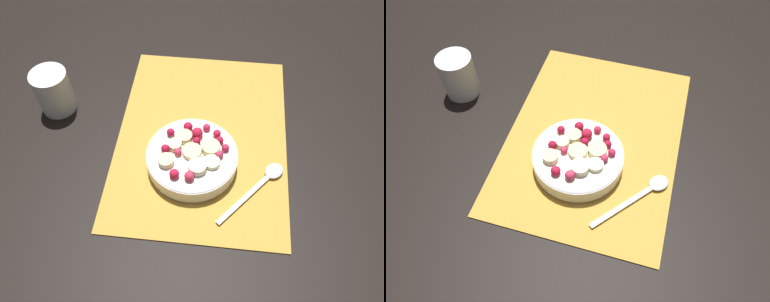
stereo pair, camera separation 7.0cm
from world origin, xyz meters
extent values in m
plane|color=black|center=(0.00, 0.00, 0.00)|extent=(3.00, 3.00, 0.00)
cube|color=gold|center=(0.00, 0.00, 0.00)|extent=(0.47, 0.35, 0.01)
cylinder|color=white|center=(0.07, -0.01, 0.02)|extent=(0.18, 0.18, 0.03)
torus|color=white|center=(0.07, -0.01, 0.03)|extent=(0.18, 0.18, 0.01)
cylinder|color=white|center=(0.07, -0.01, 0.04)|extent=(0.16, 0.16, 0.00)
cylinder|color=beige|center=(0.06, 0.02, 0.05)|extent=(0.05, 0.05, 0.01)
cylinder|color=beige|center=(0.07, -0.01, 0.05)|extent=(0.05, 0.05, 0.01)
cylinder|color=#F4EAB7|center=(0.11, 0.00, 0.05)|extent=(0.05, 0.05, 0.01)
cylinder|color=beige|center=(0.10, -0.06, 0.05)|extent=(0.04, 0.04, 0.01)
cylinder|color=beige|center=(0.04, -0.03, 0.05)|extent=(0.04, 0.04, 0.01)
cylinder|color=#F4EAB7|center=(0.09, 0.03, 0.04)|extent=(0.04, 0.04, 0.01)
cylinder|color=beige|center=(0.06, -0.05, 0.05)|extent=(0.04, 0.04, 0.01)
sphere|color=#DB3356|center=(0.13, -0.01, 0.05)|extent=(0.02, 0.02, 0.02)
sphere|color=red|center=(0.13, -0.04, 0.05)|extent=(0.02, 0.02, 0.02)
sphere|color=#DB3356|center=(0.08, -0.04, 0.05)|extent=(0.01, 0.01, 0.01)
sphere|color=#B21433|center=(0.04, 0.04, 0.05)|extent=(0.01, 0.01, 0.01)
sphere|color=red|center=(0.03, -0.01, 0.05)|extent=(0.02, 0.02, 0.02)
sphere|color=#B21433|center=(0.02, -0.03, 0.05)|extent=(0.02, 0.02, 0.02)
sphere|color=#B21433|center=(0.05, -0.01, 0.05)|extent=(0.02, 0.02, 0.02)
sphere|color=#B21433|center=(0.03, -0.06, 0.05)|extent=(0.02, 0.02, 0.02)
sphere|color=#B21433|center=(0.07, -0.06, 0.05)|extent=(0.02, 0.02, 0.02)
sphere|color=#D12347|center=(0.06, 0.05, 0.05)|extent=(0.01, 0.01, 0.01)
sphere|color=red|center=(0.03, 0.03, 0.05)|extent=(0.01, 0.01, 0.01)
sphere|color=#DB3356|center=(0.08, 0.04, 0.05)|extent=(0.02, 0.02, 0.02)
sphere|color=#D12347|center=(0.01, 0.01, 0.05)|extent=(0.01, 0.01, 0.01)
cube|color=silver|center=(0.14, 0.09, 0.01)|extent=(0.11, 0.10, 0.00)
ellipsoid|color=silver|center=(0.08, 0.15, 0.01)|extent=(0.05, 0.05, 0.01)
cylinder|color=white|center=(-0.05, -0.32, 0.05)|extent=(0.08, 0.08, 0.10)
camera|label=1|loc=(0.48, 0.03, 0.62)|focal=35.00mm
camera|label=2|loc=(0.46, 0.10, 0.62)|focal=35.00mm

